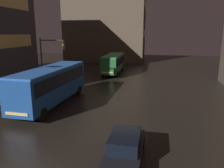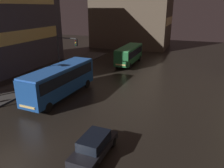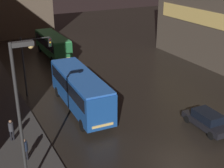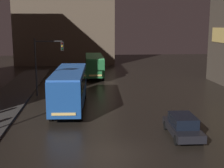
# 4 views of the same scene
# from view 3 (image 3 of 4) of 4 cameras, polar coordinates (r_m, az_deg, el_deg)

# --- Properties ---
(ground_plane) EXTENTS (120.00, 120.00, 0.00)m
(ground_plane) POSITION_cam_3_polar(r_m,az_deg,el_deg) (22.38, 11.57, -13.78)
(ground_plane) COLOR black
(sidewalk_left) EXTENTS (4.00, 48.00, 0.15)m
(sidewalk_left) POSITION_cam_3_polar(r_m,az_deg,el_deg) (27.15, -17.80, -7.32)
(sidewalk_left) COLOR #3D3A38
(sidewalk_left) RESTS_ON ground
(bus_near) EXTENTS (3.01, 10.28, 3.44)m
(bus_near) POSITION_cam_3_polar(r_m,az_deg,el_deg) (27.94, -5.84, -0.74)
(bus_near) COLOR #194793
(bus_near) RESTS_ON ground
(bus_far) EXTENTS (2.44, 9.15, 3.06)m
(bus_far) POSITION_cam_3_polar(r_m,az_deg,el_deg) (44.01, -10.80, 7.33)
(bus_far) COLOR #236B38
(bus_far) RESTS_ON ground
(car_taxi) EXTENTS (1.89, 4.33, 1.47)m
(car_taxi) POSITION_cam_3_polar(r_m,az_deg,el_deg) (26.47, 16.98, -6.34)
(car_taxi) COLOR black
(car_taxi) RESTS_ON ground
(pedestrian_near) EXTENTS (0.57, 0.57, 1.66)m
(pedestrian_near) POSITION_cam_3_polar(r_m,az_deg,el_deg) (22.09, -15.66, -11.15)
(pedestrian_near) COLOR black
(pedestrian_near) RESTS_ON sidewalk_left
(pedestrian_mid) EXTENTS (0.41, 0.41, 1.71)m
(pedestrian_mid) POSITION_cam_3_polar(r_m,az_deg,el_deg) (24.57, -17.95, -7.72)
(pedestrian_mid) COLOR black
(pedestrian_mid) RESTS_ON sidewalk_left
(traffic_light_main) EXTENTS (3.00, 0.35, 5.98)m
(traffic_light_main) POSITION_cam_3_polar(r_m,az_deg,el_deg) (31.40, -14.19, 5.05)
(traffic_light_main) COLOR #2D2D2D
(traffic_light_main) RESTS_ON ground
(street_lamp_sidewalk) EXTENTS (1.25, 0.36, 8.97)m
(street_lamp_sidewalk) POSITION_cam_3_polar(r_m,az_deg,el_deg) (17.28, -16.25, -2.82)
(street_lamp_sidewalk) COLOR #2D2D2D
(street_lamp_sidewalk) RESTS_ON sidewalk_left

